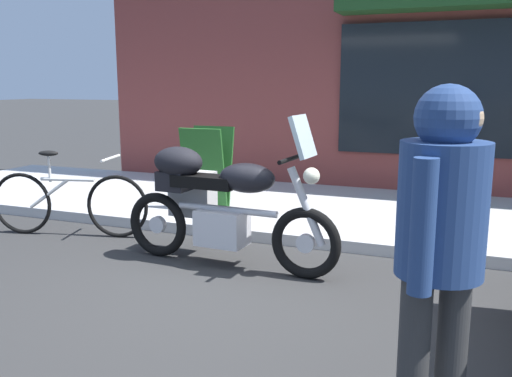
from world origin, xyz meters
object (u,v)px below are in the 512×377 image
Objects in this scene: pedestrian_walking at (441,228)px; sandwich_board_sign at (207,167)px; touring_motorcycle at (216,200)px; parked_bicycle at (68,202)px.

pedestrian_walking is 4.66m from sandwich_board_sign.
pedestrian_walking reaches higher than sandwich_board_sign.
touring_motorcycle is 1.85m from sandwich_board_sign.
sandwich_board_sign is (-2.94, 3.60, -0.41)m from pedestrian_walking.
parked_bicycle is 1.70m from sandwich_board_sign.
sandwich_board_sign is (-0.89, 1.62, 0.02)m from touring_motorcycle.
touring_motorcycle is at bearing -8.10° from parked_bicycle.
sandwich_board_sign is at bearing 118.87° from touring_motorcycle.
touring_motorcycle is at bearing -61.13° from sandwich_board_sign.
touring_motorcycle is 2.15× the size of sandwich_board_sign.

